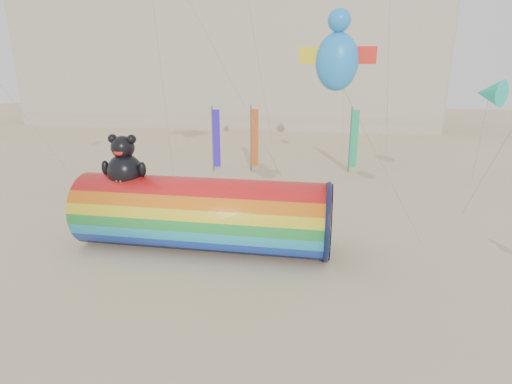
# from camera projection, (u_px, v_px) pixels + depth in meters

# --- Properties ---
(ground) EXTENTS (160.00, 160.00, 0.00)m
(ground) POSITION_uv_depth(u_px,v_px,m) (239.00, 254.00, 17.45)
(ground) COLOR #CCB58C
(ground) RESTS_ON ground
(hotel_building) EXTENTS (60.40, 15.40, 20.60)m
(hotel_building) POSITION_uv_depth(u_px,v_px,m) (226.00, 54.00, 59.87)
(hotel_building) COLOR #B7AD99
(hotel_building) RESTS_ON ground
(windsock_assembly) EXTENTS (11.12, 3.39, 5.13)m
(windsock_assembly) POSITION_uv_depth(u_px,v_px,m) (202.00, 212.00, 17.56)
(windsock_assembly) COLOR red
(windsock_assembly) RESTS_ON ground
(festival_banners) EXTENTS (11.27, 1.68, 5.20)m
(festival_banners) POSITION_uv_depth(u_px,v_px,m) (274.00, 139.00, 31.35)
(festival_banners) COLOR #59595E
(festival_banners) RESTS_ON ground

